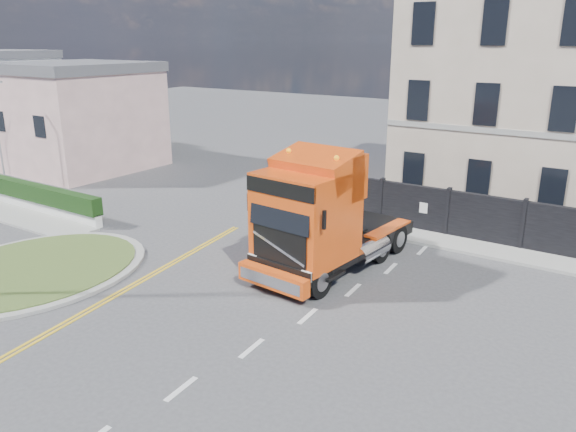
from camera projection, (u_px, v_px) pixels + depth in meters
The scene contains 10 objects.
ground at pixel (239, 288), 18.74m from camera, with size 120.00×120.00×0.00m, color #424244.
traffic_island at pixel (33, 270), 20.04m from camera, with size 6.80×6.80×0.17m.
hedge_wall at pixel (43, 198), 26.59m from camera, with size 8.00×0.55×1.35m.
pavement_side at pixel (24, 218), 25.92m from camera, with size 8.50×1.80×0.10m, color gray.
seaside_bldg_pink at pixel (79, 121), 35.56m from camera, with size 8.00×8.00×6.00m, color beige.
seaside_bldg_cream at pixel (34, 116), 41.52m from camera, with size 9.00×8.00×5.00m, color beige.
hoarding_fence at pixel (511, 224), 22.12m from camera, with size 18.80×0.25×2.00m.
georgian_building at pixel (548, 87), 26.92m from camera, with size 12.30×10.30×12.80m.
pavement_far at pixel (488, 250), 21.98m from camera, with size 20.00×1.60×0.12m, color gray.
truck at pixel (318, 221), 19.40m from camera, with size 3.34×7.46×4.34m.
Camera 1 is at (10.87, -13.35, 7.97)m, focal length 35.00 mm.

